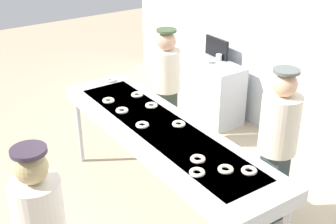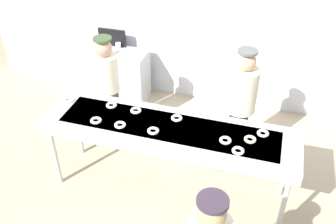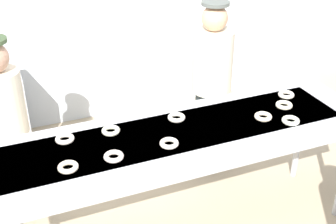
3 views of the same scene
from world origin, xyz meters
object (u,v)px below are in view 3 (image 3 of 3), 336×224
(sugar_donut_9, at_px, (286,95))
(worker_baker, at_px, (6,119))
(sugar_donut_8, at_px, (111,131))
(sugar_donut_7, at_px, (284,105))
(sugar_donut_0, at_px, (169,143))
(sugar_donut_10, at_px, (263,117))
(sugar_donut_6, at_px, (68,167))
(sugar_donut_5, at_px, (65,139))
(sugar_donut_2, at_px, (114,156))
(fryer_conveyor, at_px, (178,140))
(sugar_donut_1, at_px, (291,121))
(worker_assistant, at_px, (212,74))
(sugar_donut_4, at_px, (176,117))

(sugar_donut_9, distance_m, worker_baker, 2.31)
(sugar_donut_8, distance_m, worker_baker, 0.97)
(sugar_donut_8, bearing_deg, sugar_donut_9, -0.01)
(sugar_donut_7, xyz_separation_m, sugar_donut_8, (-1.39, 0.15, 0.00))
(sugar_donut_8, distance_m, sugar_donut_9, 1.51)
(sugar_donut_0, relative_size, sugar_donut_9, 1.00)
(sugar_donut_7, relative_size, sugar_donut_10, 1.00)
(sugar_donut_6, bearing_deg, sugar_donut_5, 82.62)
(sugar_donut_8, bearing_deg, sugar_donut_2, -102.44)
(fryer_conveyor, distance_m, sugar_donut_0, 0.22)
(sugar_donut_8, bearing_deg, sugar_donut_5, 177.17)
(sugar_donut_1, height_order, sugar_donut_8, same)
(sugar_donut_6, bearing_deg, sugar_donut_0, 0.89)
(sugar_donut_2, bearing_deg, worker_baker, 122.20)
(sugar_donut_2, xyz_separation_m, worker_assistant, (1.25, 1.03, -0.06))
(sugar_donut_0, relative_size, sugar_donut_4, 1.00)
(sugar_donut_5, distance_m, worker_assistant, 1.66)
(sugar_donut_1, relative_size, worker_baker, 0.08)
(sugar_donut_1, xyz_separation_m, sugar_donut_2, (-1.36, 0.05, 0.00))
(fryer_conveyor, xyz_separation_m, sugar_donut_5, (-0.79, 0.18, 0.09))
(sugar_donut_0, distance_m, sugar_donut_1, 0.97)
(fryer_conveyor, height_order, sugar_donut_7, sugar_donut_7)
(fryer_conveyor, relative_size, sugar_donut_0, 22.37)
(sugar_donut_1, distance_m, sugar_donut_4, 0.86)
(sugar_donut_9, bearing_deg, sugar_donut_10, -147.51)
(sugar_donut_4, xyz_separation_m, sugar_donut_6, (-0.89, -0.32, 0.00))
(fryer_conveyor, relative_size, sugar_donut_7, 22.37)
(fryer_conveyor, height_order, worker_assistant, worker_assistant)
(sugar_donut_1, relative_size, sugar_donut_9, 1.00)
(sugar_donut_10, distance_m, worker_assistant, 0.95)
(sugar_donut_1, distance_m, sugar_donut_8, 1.34)
(sugar_donut_0, relative_size, worker_assistant, 0.08)
(sugar_donut_0, height_order, sugar_donut_6, same)
(fryer_conveyor, xyz_separation_m, worker_baker, (-1.15, 0.83, -0.02))
(sugar_donut_0, xyz_separation_m, sugar_donut_5, (-0.66, 0.33, 0.00))
(sugar_donut_10, bearing_deg, fryer_conveyor, 173.38)
(sugar_donut_6, distance_m, sugar_donut_8, 0.49)
(fryer_conveyor, height_order, sugar_donut_1, sugar_donut_1)
(sugar_donut_4, xyz_separation_m, sugar_donut_8, (-0.51, 0.00, 0.00))
(sugar_donut_5, xyz_separation_m, sugar_donut_10, (1.46, -0.26, 0.00))
(sugar_donut_10, bearing_deg, sugar_donut_1, -39.40)
(sugar_donut_9, bearing_deg, sugar_donut_7, -130.13)
(sugar_donut_1, xyz_separation_m, sugar_donut_10, (-0.16, 0.13, 0.00))
(sugar_donut_2, relative_size, sugar_donut_6, 1.00)
(fryer_conveyor, height_order, worker_baker, worker_baker)
(sugar_donut_6, height_order, sugar_donut_9, same)
(sugar_donut_4, height_order, sugar_donut_6, same)
(sugar_donut_7, height_order, sugar_donut_10, same)
(fryer_conveyor, relative_size, sugar_donut_6, 22.37)
(sugar_donut_0, xyz_separation_m, sugar_donut_10, (0.81, 0.07, 0.00))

